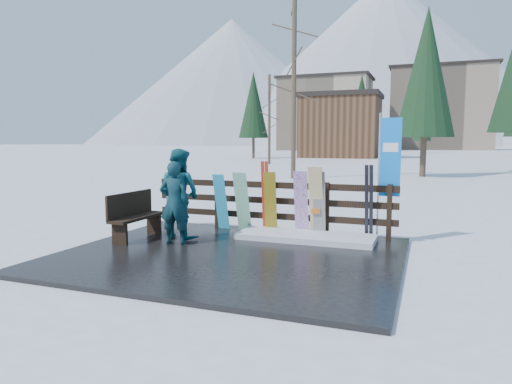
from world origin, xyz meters
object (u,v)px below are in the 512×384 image
at_px(person_back, 180,194).
at_px(bench, 135,214).
at_px(person_front, 174,203).
at_px(snowboard_0, 221,202).
at_px(rental_flag, 388,162).
at_px(snowboard_4, 319,204).
at_px(snowboard_3, 301,203).
at_px(snowboard_5, 316,202).
at_px(snowboard_1, 242,202).
at_px(snowboard_2, 270,203).

bearing_deg(person_back, bench, 37.00).
bearing_deg(bench, person_front, -8.79).
relative_size(snowboard_0, rental_flag, 0.51).
bearing_deg(rental_flag, snowboard_4, -168.65).
height_order(bench, snowboard_3, snowboard_3).
bearing_deg(person_front, bench, -22.21).
height_order(snowboard_3, person_front, person_front).
distance_m(bench, rental_flag, 5.34).
relative_size(bench, snowboard_3, 1.06).
bearing_deg(snowboard_3, bench, -154.55).
xyz_separation_m(snowboard_5, person_front, (-2.44, -1.68, 0.07)).
distance_m(snowboard_0, snowboard_5, 2.22).
distance_m(snowboard_0, snowboard_1, 0.52).
xyz_separation_m(rental_flag, person_back, (-4.04, -1.43, -0.67)).
distance_m(snowboard_3, snowboard_4, 0.39).
bearing_deg(snowboard_0, rental_flag, 4.25).
distance_m(snowboard_0, person_back, 1.26).
bearing_deg(snowboard_4, person_front, -146.25).
distance_m(snowboard_2, snowboard_3, 0.70).
height_order(snowboard_0, rental_flag, rental_flag).
distance_m(snowboard_1, snowboard_4, 1.76).
bearing_deg(snowboard_2, snowboard_5, 0.00).
xyz_separation_m(rental_flag, person_front, (-3.85, -1.95, -0.78)).
relative_size(snowboard_3, person_back, 0.76).
bearing_deg(snowboard_4, snowboard_2, -180.00).
xyz_separation_m(snowboard_0, snowboard_5, (2.22, 0.00, 0.11)).
distance_m(snowboard_1, snowboard_2, 0.67).
distance_m(bench, person_front, 1.12).
xyz_separation_m(bench, snowboard_3, (3.18, 1.51, 0.19)).
xyz_separation_m(snowboard_2, person_back, (-1.60, -1.16, 0.26)).
bearing_deg(snowboard_4, snowboard_3, -180.00).
bearing_deg(snowboard_2, person_front, -130.23).
height_order(snowboard_1, rental_flag, rental_flag).
distance_m(snowboard_2, snowboard_5, 1.03).
height_order(snowboard_1, snowboard_3, snowboard_3).
height_order(snowboard_2, person_back, person_back).
bearing_deg(rental_flag, bench, -160.07).
relative_size(bench, person_front, 0.91).
bearing_deg(rental_flag, snowboard_1, -175.04).
height_order(snowboard_5, person_back, person_back).
xyz_separation_m(snowboard_3, person_front, (-2.12, -1.68, 0.12)).
height_order(snowboard_4, snowboard_5, snowboard_5).
height_order(snowboard_3, snowboard_4, snowboard_3).
distance_m(snowboard_2, rental_flag, 2.62).
distance_m(snowboard_1, snowboard_3, 1.37).
bearing_deg(snowboard_3, rental_flag, 8.83).
relative_size(snowboard_2, snowboard_4, 0.98).
distance_m(snowboard_3, rental_flag, 1.98).
bearing_deg(snowboard_3, snowboard_5, 0.00).
bearing_deg(snowboard_5, snowboard_4, 0.00).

